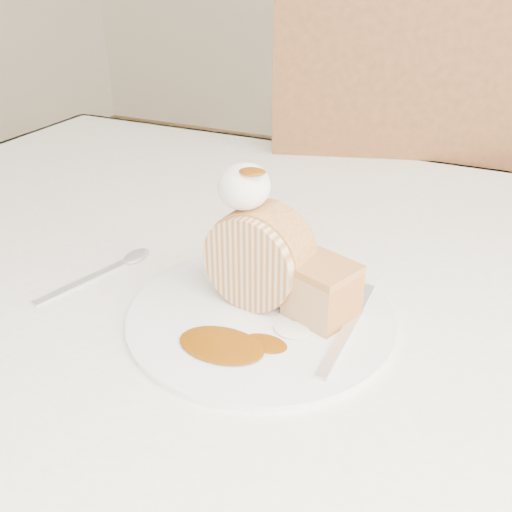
% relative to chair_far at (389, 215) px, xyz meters
% --- Properties ---
extents(table, '(1.40, 0.90, 0.75)m').
position_rel_chair_far_xyz_m(table, '(0.01, -0.57, 0.08)').
color(table, silver).
rests_on(table, ground).
extents(chair_far, '(0.60, 0.60, 1.01)m').
position_rel_chair_far_xyz_m(chair_far, '(0.00, 0.00, 0.00)').
color(chair_far, brown).
rests_on(chair_far, ground).
extents(plate, '(0.35, 0.35, 0.01)m').
position_rel_chair_far_xyz_m(plate, '(0.01, -0.69, 0.17)').
color(plate, white).
rests_on(plate, table).
extents(roulade_slice, '(0.11, 0.07, 0.10)m').
position_rel_chair_far_xyz_m(roulade_slice, '(-0.00, -0.67, 0.23)').
color(roulade_slice, '#CFB990').
rests_on(roulade_slice, plate).
extents(cake_chunk, '(0.08, 0.07, 0.05)m').
position_rel_chair_far_xyz_m(cake_chunk, '(0.07, -0.67, 0.20)').
color(cake_chunk, '#CE894E').
rests_on(cake_chunk, plate).
extents(whipped_cream, '(0.05, 0.05, 0.05)m').
position_rel_chair_far_xyz_m(whipped_cream, '(-0.02, -0.67, 0.30)').
color(whipped_cream, silver).
rests_on(whipped_cream, roulade_slice).
extents(caramel_drizzle, '(0.03, 0.02, 0.01)m').
position_rel_chair_far_xyz_m(caramel_drizzle, '(-0.00, -0.68, 0.33)').
color(caramel_drizzle, '#6C3604').
rests_on(caramel_drizzle, whipped_cream).
extents(caramel_pool, '(0.10, 0.08, 0.00)m').
position_rel_chair_far_xyz_m(caramel_pool, '(0.00, -0.76, 0.18)').
color(caramel_pool, '#6C3604').
rests_on(caramel_pool, plate).
extents(fork, '(0.02, 0.16, 0.00)m').
position_rel_chair_far_xyz_m(fork, '(0.10, -0.71, 0.18)').
color(fork, silver).
rests_on(fork, plate).
extents(spoon, '(0.06, 0.15, 0.00)m').
position_rel_chair_far_xyz_m(spoon, '(-0.20, -0.72, 0.17)').
color(spoon, silver).
rests_on(spoon, table).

